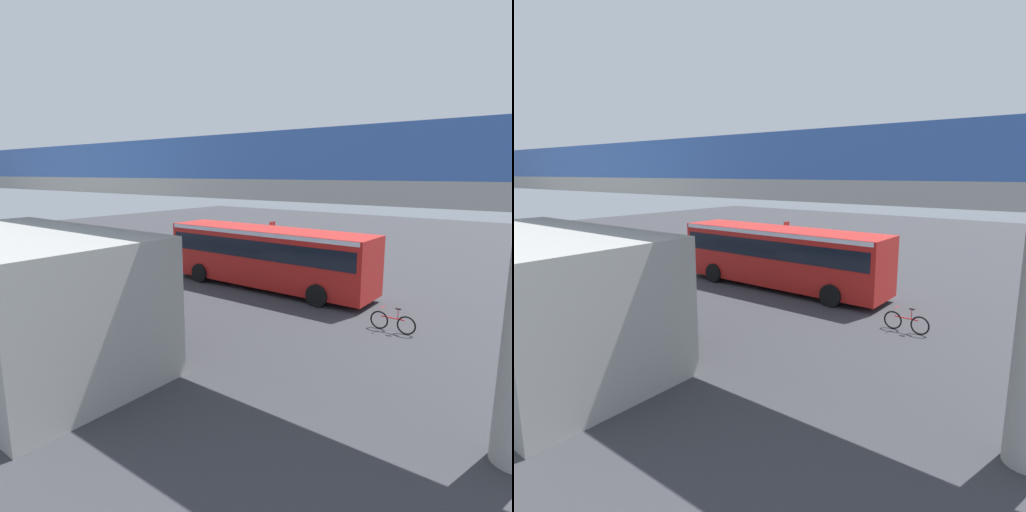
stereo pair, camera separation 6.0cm
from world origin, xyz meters
TOP-DOWN VIEW (x-y plane):
  - ground at (0.00, 0.00)m, footprint 80.00×80.00m
  - city_bus at (-0.75, 1.49)m, footprint 11.54×2.85m
  - parked_van at (10.38, 3.54)m, footprint 4.80×2.17m
  - bicycle_red at (-8.28, 3.78)m, footprint 1.77×0.44m
  - traffic_sign at (2.67, -3.80)m, footprint 0.08×0.60m
  - lane_dash_leftmost at (-4.00, -2.20)m, footprint 2.00×0.20m
  - lane_dash_left at (0.00, -2.20)m, footprint 2.00×0.20m
  - lane_dash_centre at (4.00, -2.20)m, footprint 2.00×0.20m
  - pedestrian_overpass at (0.00, 9.67)m, footprint 27.96×2.60m
  - station_building at (-0.09, 13.49)m, footprint 9.00×5.04m

SIDE VIEW (x-z plane):
  - ground at x=0.00m, z-range 0.00..0.00m
  - lane_dash_leftmost at x=-4.00m, z-range 0.00..0.01m
  - lane_dash_left at x=0.00m, z-range 0.00..0.01m
  - lane_dash_centre at x=4.00m, z-range 0.00..0.01m
  - bicycle_red at x=-8.28m, z-range -0.11..0.85m
  - parked_van at x=10.38m, z-range 0.16..2.21m
  - city_bus at x=-0.75m, z-range 0.31..3.46m
  - traffic_sign at x=2.67m, z-range 0.49..3.29m
  - station_building at x=-0.09m, z-range 0.00..4.20m
  - pedestrian_overpass at x=0.00m, z-range 1.68..8.60m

